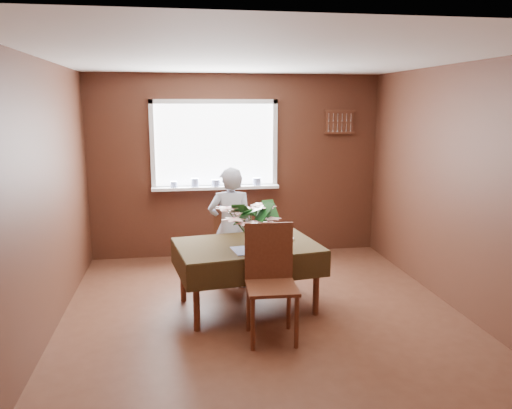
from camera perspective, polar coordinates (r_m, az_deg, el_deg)
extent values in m
plane|color=#4E291A|center=(5.09, 1.00, -12.91)|extent=(4.50, 4.50, 0.00)
plane|color=white|center=(4.66, 1.11, 16.40)|extent=(4.50, 4.50, 0.00)
plane|color=brown|center=(6.91, -2.23, 4.37)|extent=(4.00, 0.00, 4.00)
plane|color=brown|center=(2.59, 9.91, -7.72)|extent=(4.00, 0.00, 4.00)
plane|color=brown|center=(4.79, -23.22, 0.32)|extent=(0.00, 4.50, 4.50)
plane|color=brown|center=(5.43, 22.33, 1.60)|extent=(0.00, 4.50, 4.50)
cube|color=white|center=(6.84, -4.75, 6.79)|extent=(1.60, 0.01, 1.10)
cube|color=white|center=(6.80, -4.82, 11.65)|extent=(1.72, 0.06, 0.06)
cube|color=white|center=(6.90, -4.66, 1.97)|extent=(1.72, 0.06, 0.06)
cube|color=white|center=(6.81, -11.76, 6.57)|extent=(0.06, 0.06, 1.22)
cube|color=white|center=(6.94, 2.16, 6.88)|extent=(0.06, 0.06, 1.22)
cube|color=white|center=(6.83, -4.62, 1.96)|extent=(1.72, 0.20, 0.04)
cylinder|color=white|center=(6.78, -9.37, 2.29)|extent=(0.09, 0.09, 0.08)
cylinder|color=white|center=(6.78, -6.99, 2.51)|extent=(0.11, 0.11, 0.12)
cylinder|color=white|center=(6.80, -4.61, 2.48)|extent=(0.12, 0.12, 0.09)
cylinder|color=white|center=(6.82, -2.25, 2.69)|extent=(0.10, 0.10, 0.13)
cylinder|color=white|center=(6.86, 0.09, 2.65)|extent=(0.11, 0.11, 0.10)
cube|color=#5B2F1D|center=(7.16, 9.50, 9.28)|extent=(0.40, 0.03, 0.30)
cube|color=#5B2F1D|center=(7.14, 9.58, 10.48)|extent=(0.44, 0.04, 0.03)
cube|color=#5B2F1D|center=(7.15, 9.50, 8.08)|extent=(0.44, 0.04, 0.03)
cylinder|color=#5B2F1D|center=(4.75, -6.82, -10.61)|extent=(0.06, 0.06, 0.64)
cylinder|color=#5B2F1D|center=(5.10, 6.88, -9.05)|extent=(0.06, 0.06, 0.64)
cylinder|color=#5B2F1D|center=(5.45, -8.36, -7.71)|extent=(0.06, 0.06, 0.64)
cylinder|color=#5B2F1D|center=(5.76, 3.73, -6.57)|extent=(0.06, 0.06, 0.64)
cube|color=#5B2F1D|center=(5.12, -1.02, -4.85)|extent=(1.48, 1.10, 0.04)
cube|color=black|center=(5.12, -1.02, -4.59)|extent=(1.54, 1.16, 0.01)
cube|color=black|center=(4.72, 0.67, -7.65)|extent=(1.40, 0.22, 0.25)
cube|color=black|center=(5.60, -2.43, -4.59)|extent=(1.40, 0.22, 0.25)
cube|color=black|center=(5.01, -8.85, -6.66)|extent=(0.15, 0.95, 0.25)
cube|color=black|center=(5.39, 6.23, -5.28)|extent=(0.15, 0.95, 0.25)
cube|color=#4C8AD7|center=(4.91, -0.26, -5.18)|extent=(0.45, 0.36, 0.01)
cylinder|color=#5B2F1D|center=(6.22, -0.95, -6.17)|extent=(0.04, 0.04, 0.43)
cylinder|color=#5B2F1D|center=(6.25, -4.15, -6.13)|extent=(0.04, 0.04, 0.43)
cylinder|color=#5B2F1D|center=(5.89, -1.09, -7.18)|extent=(0.04, 0.04, 0.43)
cylinder|color=#5B2F1D|center=(5.92, -4.47, -7.14)|extent=(0.04, 0.04, 0.43)
cube|color=#5B2F1D|center=(6.00, -2.69, -4.54)|extent=(0.47, 0.47, 0.03)
cube|color=#5B2F1D|center=(5.75, -2.84, -2.61)|extent=(0.40, 0.10, 0.48)
cylinder|color=#5B2F1D|center=(4.40, -0.36, -13.54)|extent=(0.04, 0.04, 0.48)
cylinder|color=#5B2F1D|center=(4.45, 4.65, -13.27)|extent=(0.04, 0.04, 0.48)
cylinder|color=#5B2F1D|center=(4.75, -0.87, -11.62)|extent=(0.04, 0.04, 0.48)
cylinder|color=#5B2F1D|center=(4.79, 3.76, -11.39)|extent=(0.04, 0.04, 0.48)
cube|color=#5B2F1D|center=(4.50, 1.82, -9.47)|extent=(0.46, 0.46, 0.03)
cube|color=#5B2F1D|center=(4.60, 1.47, -5.31)|extent=(0.45, 0.05, 0.53)
imported|color=white|center=(5.72, -2.90, -2.69)|extent=(0.54, 0.38, 1.41)
cylinder|color=white|center=(4.88, -0.38, -4.50)|extent=(0.11, 0.11, 0.14)
cylinder|color=#33662D|center=(4.85, -0.38, -3.28)|extent=(0.06, 0.06, 0.10)
cylinder|color=white|center=(5.29, 3.11, -3.91)|extent=(0.28, 0.28, 0.01)
cube|color=silver|center=(4.94, 0.96, -5.00)|extent=(0.12, 0.21, 0.00)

